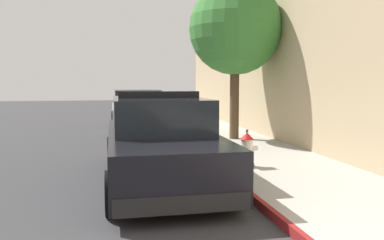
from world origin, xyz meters
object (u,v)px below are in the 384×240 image
Objects in this scene: fire_hydrant at (247,150)px; police_cruiser at (160,142)px; parked_car_silver_ahead at (137,111)px; street_tree at (235,29)px.

police_cruiser is at bearing -169.50° from fire_hydrant.
police_cruiser reaches higher than parked_car_silver_ahead.
parked_car_silver_ahead is at bearing 89.36° from police_cruiser.
street_tree reaches higher than fire_hydrant.
fire_hydrant is 4.99m from street_tree.
police_cruiser is 1.87m from fire_hydrant.
police_cruiser is 1.00× the size of parked_car_silver_ahead.
police_cruiser is 5.75m from street_tree.
street_tree is at bearing -53.99° from parked_car_silver_ahead.
fire_hydrant is (1.73, -7.63, -0.26)m from parked_car_silver_ahead.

